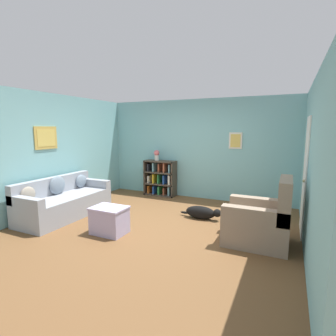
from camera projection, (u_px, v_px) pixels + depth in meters
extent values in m
plane|color=brown|center=(159.00, 224.00, 5.11)|extent=(14.00, 14.00, 0.00)
cube|color=#7AB7BC|center=(197.00, 149.00, 6.94)|extent=(5.60, 0.10, 2.60)
cube|color=silver|center=(236.00, 141.00, 6.43)|extent=(0.32, 0.02, 0.40)
cube|color=#DBBC56|center=(235.00, 141.00, 6.42)|extent=(0.24, 0.01, 0.32)
cube|color=#7AB7BC|center=(60.00, 153.00, 5.99)|extent=(0.10, 5.00, 2.60)
cube|color=gold|center=(46.00, 138.00, 5.55)|extent=(0.02, 0.56, 0.48)
cube|color=#DBBC56|center=(46.00, 138.00, 5.54)|extent=(0.01, 0.44, 0.36)
cube|color=#7AB7BC|center=(313.00, 166.00, 3.86)|extent=(0.10, 5.00, 2.60)
cube|color=white|center=(305.00, 176.00, 4.55)|extent=(0.02, 0.84, 2.05)
sphere|color=tan|center=(304.00, 181.00, 4.25)|extent=(0.05, 0.05, 0.05)
cube|color=#9399A3|center=(66.00, 206.00, 5.53)|extent=(0.83, 2.00, 0.45)
cube|color=#9399A3|center=(53.00, 185.00, 5.61)|extent=(0.16, 2.00, 0.36)
cube|color=#9399A3|center=(25.00, 202.00, 4.66)|extent=(0.83, 0.16, 0.18)
cube|color=#9399A3|center=(95.00, 183.00, 6.31)|extent=(0.83, 0.16, 0.18)
ellipsoid|color=gray|center=(28.00, 195.00, 4.94)|extent=(0.14, 0.31, 0.31)
ellipsoid|color=slate|center=(57.00, 185.00, 5.56)|extent=(0.14, 0.40, 0.40)
ellipsoid|color=slate|center=(81.00, 181.00, 6.19)|extent=(0.14, 0.31, 0.31)
cube|color=#42382D|center=(147.00, 177.00, 7.44)|extent=(0.04, 0.34, 0.97)
cube|color=#42382D|center=(174.00, 179.00, 7.08)|extent=(0.04, 0.34, 0.97)
cube|color=#42382D|center=(163.00, 177.00, 7.40)|extent=(0.88, 0.02, 0.97)
cube|color=#42382D|center=(160.00, 194.00, 7.33)|extent=(0.88, 0.34, 0.04)
cube|color=#42382D|center=(160.00, 184.00, 7.28)|extent=(0.88, 0.34, 0.04)
cube|color=#42382D|center=(160.00, 172.00, 7.23)|extent=(0.88, 0.34, 0.04)
cube|color=#42382D|center=(160.00, 161.00, 7.19)|extent=(0.88, 0.34, 0.04)
cube|color=orange|center=(150.00, 189.00, 7.44)|extent=(0.03, 0.25, 0.24)
cube|color=silver|center=(150.00, 179.00, 7.39)|extent=(0.03, 0.25, 0.20)
cube|color=black|center=(150.00, 167.00, 7.34)|extent=(0.05, 0.25, 0.20)
cube|color=#234C9E|center=(155.00, 190.00, 7.37)|extent=(0.04, 0.25, 0.24)
cube|color=gold|center=(155.00, 178.00, 7.32)|extent=(0.04, 0.25, 0.25)
cube|color=#60939E|center=(155.00, 167.00, 7.27)|extent=(0.04, 0.25, 0.24)
cube|color=#287A3D|center=(160.00, 190.00, 7.30)|extent=(0.05, 0.25, 0.24)
cube|color=#287A3D|center=(160.00, 179.00, 7.26)|extent=(0.03, 0.25, 0.25)
cube|color=brown|center=(160.00, 168.00, 7.20)|extent=(0.03, 0.25, 0.23)
cube|color=brown|center=(165.00, 191.00, 7.24)|extent=(0.03, 0.25, 0.22)
cube|color=#234C9E|center=(165.00, 179.00, 7.19)|extent=(0.03, 0.25, 0.24)
cube|color=brown|center=(165.00, 167.00, 7.13)|extent=(0.05, 0.25, 0.25)
cube|color=#60939E|center=(170.00, 191.00, 7.17)|extent=(0.05, 0.25, 0.26)
cube|color=silver|center=(171.00, 180.00, 7.12)|extent=(0.05, 0.25, 0.26)
cube|color=#60939E|center=(171.00, 168.00, 7.07)|extent=(0.04, 0.25, 0.22)
cube|color=gray|center=(256.00, 229.00, 4.25)|extent=(0.98, 0.84, 0.45)
cube|color=gray|center=(285.00, 199.00, 4.00)|extent=(0.18, 0.84, 0.65)
cube|color=gray|center=(254.00, 216.00, 3.91)|extent=(0.98, 0.18, 0.22)
cube|color=gray|center=(259.00, 204.00, 4.50)|extent=(0.98, 0.18, 0.22)
cube|color=#ADA3CC|center=(109.00, 220.00, 4.62)|extent=(0.58, 0.43, 0.48)
cube|color=#BBB0DC|center=(109.00, 208.00, 4.59)|extent=(0.61, 0.45, 0.03)
ellipsoid|color=black|center=(200.00, 212.00, 5.40)|extent=(0.62, 0.24, 0.26)
sphere|color=black|center=(217.00, 213.00, 5.25)|extent=(0.16, 0.16, 0.16)
ellipsoid|color=black|center=(185.00, 213.00, 5.59)|extent=(0.20, 0.05, 0.05)
cylinder|color=silver|center=(157.00, 158.00, 7.22)|extent=(0.12, 0.12, 0.14)
sphere|color=#E06B70|center=(157.00, 153.00, 7.20)|extent=(0.15, 0.15, 0.15)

